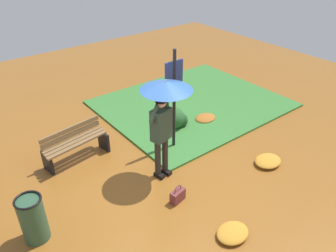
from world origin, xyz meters
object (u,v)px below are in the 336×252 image
handbag (178,196)px  trash_bin (33,219)px  person_with_umbrella (164,105)px  park_bench (75,143)px  info_sign_post (174,89)px

handbag → trash_bin: trash_bin is taller
person_with_umbrella → park_bench: 2.26m
info_sign_post → handbag: info_sign_post is taller
trash_bin → park_bench: bearing=48.1°
info_sign_post → trash_bin: size_ratio=2.76×
trash_bin → info_sign_post: bearing=11.3°
info_sign_post → trash_bin: (-3.36, -0.67, -1.03)m
person_with_umbrella → trash_bin: person_with_umbrella is taller
info_sign_post → handbag: bearing=-126.2°
person_with_umbrella → info_sign_post: bearing=40.3°
handbag → park_bench: size_ratio=0.26×
info_sign_post → park_bench: size_ratio=1.64×
park_bench → trash_bin: size_ratio=1.68×
trash_bin → person_with_umbrella: bearing=1.1°
handbag → trash_bin: 2.45m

